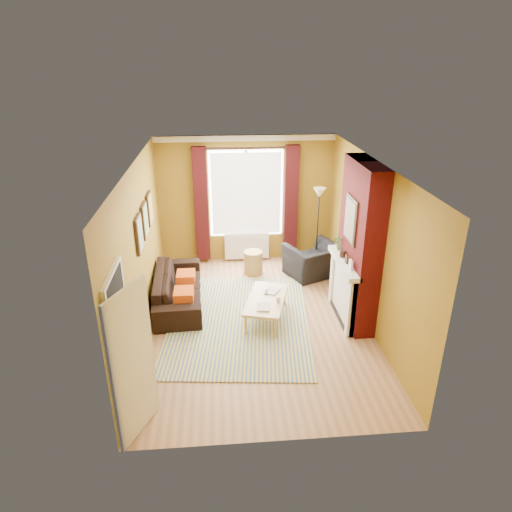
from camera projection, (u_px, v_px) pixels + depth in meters
name	position (u px, v px, depth m)	size (l,w,h in m)	color
ground	(257.00, 321.00, 8.06)	(5.50, 5.50, 0.00)	#906541
room_walls	(293.00, 242.00, 7.81)	(3.82, 5.54, 2.83)	olive
striped_rug	(239.00, 320.00, 8.07)	(2.76, 3.59, 0.02)	#365995
sofa	(178.00, 288.00, 8.55)	(2.15, 0.84, 0.63)	black
armchair	(313.00, 261.00, 9.62)	(1.05, 0.92, 0.68)	black
coffee_table	(266.00, 301.00, 7.99)	(0.94, 1.37, 0.41)	#D5B27B
wicker_stool	(253.00, 262.00, 9.75)	(0.45, 0.45, 0.50)	#A78348
floor_lamp	(319.00, 205.00, 9.60)	(0.34, 0.34, 1.79)	black
book_a	(257.00, 307.00, 7.67)	(0.21, 0.29, 0.03)	#999999
book_b	(267.00, 289.00, 8.25)	(0.21, 0.29, 0.02)	#999999
mug	(278.00, 300.00, 7.82)	(0.09, 0.09, 0.08)	#999999
tv_remote	(267.00, 292.00, 8.16)	(0.09, 0.17, 0.02)	#242426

